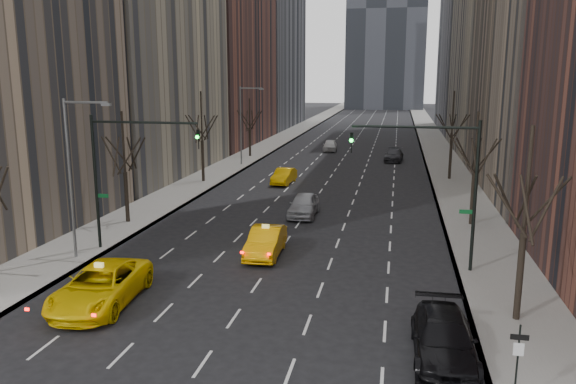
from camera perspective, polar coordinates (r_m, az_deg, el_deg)
The scene contains 21 objects.
ground at distance 21.76m, azimuth -8.66°, elevation -16.86°, with size 400.00×400.00×0.00m, color black.
sidewalk_left at distance 90.52m, azimuth -1.09°, elevation 5.22°, with size 4.50×320.00×0.15m, color slate.
sidewalk_right at distance 88.69m, azimuth 14.64°, elevation 4.71°, with size 4.50×320.00×0.15m, color slate.
tree_lw_b at distance 41.04m, azimuth -16.22°, elevation 1.95°, with size 3.36×3.50×7.82m.
tree_lw_c at distance 55.54m, azimuth -8.71°, elevation 5.07°, with size 3.36×3.50×8.74m.
tree_lw_d at distance 72.69m, azimuth -3.91°, elevation 6.35°, with size 3.36×3.50×7.36m.
tree_rw_a at distance 25.34m, azimuth 22.80°, elevation -4.04°, with size 3.36×3.50×8.28m.
tree_rw_b at distance 40.81m, azimuth 18.39°, elevation 1.77°, with size 3.36×3.50×7.82m.
tree_rw_c at distance 58.50m, azimuth 16.27°, elevation 5.07°, with size 3.36×3.50×8.74m.
traffic_mast_left at distance 34.18m, azimuth -16.63°, elevation 3.05°, with size 6.69×0.39×8.00m.
traffic_mast_right at distance 30.40m, azimuth 15.48°, elevation 2.08°, with size 6.69×0.39×8.00m.
streetlight_near at distance 33.31m, azimuth -20.87°, elevation 2.78°, with size 2.83×0.22×9.00m.
streetlight_far at distance 65.49m, azimuth -4.53°, elevation 7.56°, with size 2.83×0.22×9.00m.
sign_post at distance 19.36m, azimuth 22.28°, elevation -15.50°, with size 0.55×0.06×2.80m.
taxi_suv at distance 27.48m, azimuth -18.49°, elevation -9.04°, with size 2.99×6.48×1.80m, color yellow.
taxi_sedan at distance 33.00m, azimuth -2.27°, elevation -5.07°, with size 1.75×5.01×1.65m, color #F6A605.
silver_sedan_ahead at distance 42.19m, azimuth 1.60°, elevation -1.31°, with size 1.98×4.93×1.68m, color #9B9DA3.
parked_suv_black at distance 22.22m, azimuth 15.53°, elevation -14.20°, with size 2.27×5.57×1.62m, color black.
far_taxi at distance 54.72m, azimuth -0.41°, elevation 1.62°, with size 1.58×4.53×1.49m, color #E6A504.
far_suv_grey at distance 70.53m, azimuth 10.70°, elevation 3.71°, with size 2.11×5.19×1.51m, color #2C2C31.
far_car_white at distance 78.89m, azimuth 4.29°, elevation 4.74°, with size 1.84×4.57×1.56m, color silver.
Camera 1 is at (6.70, -17.91, 10.38)m, focal length 35.00 mm.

